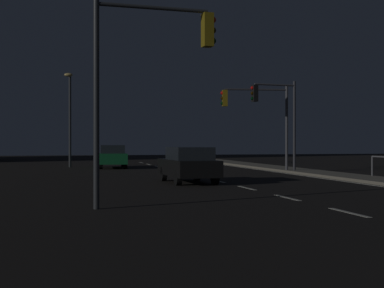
{
  "coord_description": "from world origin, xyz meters",
  "views": [
    {
      "loc": [
        -7.28,
        -4.34,
        1.81
      ],
      "look_at": [
        0.91,
        30.02,
        1.66
      ],
      "focal_mm": 54.14,
      "sensor_mm": 36.0,
      "label": 1
    }
  ],
  "objects": [
    {
      "name": "car_oncoming",
      "position": [
        -3.41,
        35.44,
        0.82
      ],
      "size": [
        2.07,
        4.5,
        1.57
      ],
      "color": "#14592D",
      "rests_on": "ground"
    },
    {
      "name": "traffic_light_far_left",
      "position": [
        -4.77,
        11.4,
        4.01
      ],
      "size": [
        3.47,
        0.49,
        5.75
      ],
      "color": "#2D3033",
      "rests_on": "ground"
    },
    {
      "name": "lane_markings_center",
      "position": [
        0.0,
        21.0,
        0.01
      ],
      "size": [
        0.14,
        50.0,
        0.01
      ],
      "color": "silver",
      "rests_on": "ground"
    },
    {
      "name": "traffic_light_mid_left",
      "position": [
        4.33,
        27.82,
        3.67
      ],
      "size": [
        4.03,
        0.68,
        4.98
      ],
      "color": "#4C4C51",
      "rests_on": "sidewalk_right"
    },
    {
      "name": "ground_plane",
      "position": [
        0.0,
        17.5,
        0.0
      ],
      "size": [
        112.0,
        112.0,
        0.0
      ],
      "primitive_type": "plane",
      "color": "black",
      "rests_on": "ground"
    },
    {
      "name": "car",
      "position": [
        -1.56,
        20.33,
        0.82
      ],
      "size": [
        1.95,
        4.45,
        1.57
      ],
      "color": "black",
      "rests_on": "ground"
    },
    {
      "name": "street_lamp_corner",
      "position": [
        -6.23,
        36.9,
        4.02
      ],
      "size": [
        0.56,
        2.41,
        6.53
      ],
      "color": "#2D3033",
      "rests_on": "ground"
    },
    {
      "name": "traffic_light_far_center",
      "position": [
        5.13,
        26.88,
        3.74
      ],
      "size": [
        2.89,
        0.59,
        5.19
      ],
      "color": "#38383D",
      "rests_on": "sidewalk_right"
    },
    {
      "name": "lane_edge_line",
      "position": [
        5.52,
        22.5,
        0.01
      ],
      "size": [
        0.14,
        53.0,
        0.01
      ],
      "color": "silver",
      "rests_on": "ground"
    }
  ]
}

